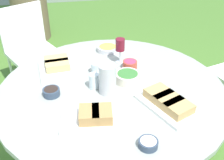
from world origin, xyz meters
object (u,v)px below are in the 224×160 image
wine_glass (120,46)px  handbag (143,63)px  dining_table (112,99)px  chair_near_right (30,45)px  water_pitcher (108,79)px

wine_glass → handbag: wine_glass is taller
dining_table → wine_glass: (0.11, 0.32, 0.23)m
chair_near_right → wine_glass: bearing=-47.6°
chair_near_right → water_pitcher: bearing=-63.2°
water_pitcher → wine_glass: water_pitcher is taller
dining_table → handbag: dining_table is taller
dining_table → chair_near_right: size_ratio=1.65×
dining_table → chair_near_right: bearing=119.0°
water_pitcher → handbag: 1.59m
water_pitcher → wine_glass: (0.15, 0.36, 0.04)m
chair_near_right → water_pitcher: water_pitcher is taller
wine_glass → water_pitcher: bearing=-112.8°
dining_table → water_pitcher: (-0.03, -0.04, 0.19)m
chair_near_right → handbag: (1.20, 0.14, -0.40)m
water_pitcher → handbag: water_pitcher is taller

